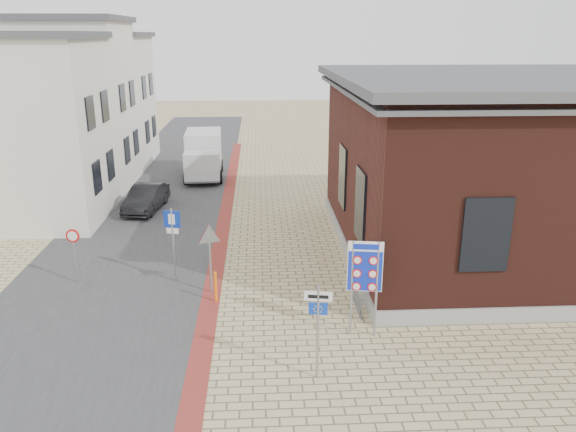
{
  "coord_description": "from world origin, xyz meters",
  "views": [
    {
      "loc": [
        -0.37,
        -13.55,
        8.19
      ],
      "look_at": [
        0.61,
        4.84,
        2.2
      ],
      "focal_mm": 35.0,
      "sensor_mm": 36.0,
      "label": 1
    }
  ],
  "objects_px": {
    "sedan": "(146,198)",
    "parking_sign": "(173,232)",
    "bollard": "(216,287)",
    "box_truck": "(203,155)",
    "border_sign": "(365,269)",
    "essen_sign": "(318,318)"
  },
  "relations": [
    {
      "from": "sedan",
      "to": "border_sign",
      "type": "distance_m",
      "value": 15.02
    },
    {
      "from": "parking_sign",
      "to": "border_sign",
      "type": "bearing_deg",
      "value": -19.04
    },
    {
      "from": "box_truck",
      "to": "parking_sign",
      "type": "xyz_separation_m",
      "value": [
        0.32,
        -14.92,
        0.44
      ]
    },
    {
      "from": "sedan",
      "to": "parking_sign",
      "type": "height_order",
      "value": "parking_sign"
    },
    {
      "from": "border_sign",
      "to": "bollard",
      "type": "height_order",
      "value": "border_sign"
    },
    {
      "from": "box_truck",
      "to": "parking_sign",
      "type": "relative_size",
      "value": 1.95
    },
    {
      "from": "box_truck",
      "to": "border_sign",
      "type": "xyz_separation_m",
      "value": [
        6.14,
        -18.92,
        0.68
      ]
    },
    {
      "from": "essen_sign",
      "to": "box_truck",
      "type": "bearing_deg",
      "value": 111.61
    },
    {
      "from": "essen_sign",
      "to": "parking_sign",
      "type": "height_order",
      "value": "parking_sign"
    },
    {
      "from": "bollard",
      "to": "box_truck",
      "type": "bearing_deg",
      "value": 96.3
    },
    {
      "from": "sedan",
      "to": "bollard",
      "type": "distance_m",
      "value": 10.88
    },
    {
      "from": "parking_sign",
      "to": "bollard",
      "type": "bearing_deg",
      "value": -32.8
    },
    {
      "from": "sedan",
      "to": "border_sign",
      "type": "bearing_deg",
      "value": -48.22
    },
    {
      "from": "sedan",
      "to": "parking_sign",
      "type": "xyz_separation_m",
      "value": [
        2.54,
        -8.4,
        1.19
      ]
    },
    {
      "from": "border_sign",
      "to": "bollard",
      "type": "distance_m",
      "value": 5.11
    },
    {
      "from": "bollard",
      "to": "sedan",
      "type": "bearing_deg",
      "value": 111.9
    },
    {
      "from": "sedan",
      "to": "box_truck",
      "type": "relative_size",
      "value": 0.73
    },
    {
      "from": "box_truck",
      "to": "essen_sign",
      "type": "height_order",
      "value": "box_truck"
    },
    {
      "from": "box_truck",
      "to": "border_sign",
      "type": "distance_m",
      "value": 19.9
    },
    {
      "from": "parking_sign",
      "to": "bollard",
      "type": "xyz_separation_m",
      "value": [
        1.52,
        -1.7,
        -1.29
      ]
    },
    {
      "from": "sedan",
      "to": "border_sign",
      "type": "height_order",
      "value": "border_sign"
    },
    {
      "from": "border_sign",
      "to": "essen_sign",
      "type": "height_order",
      "value": "border_sign"
    }
  ]
}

